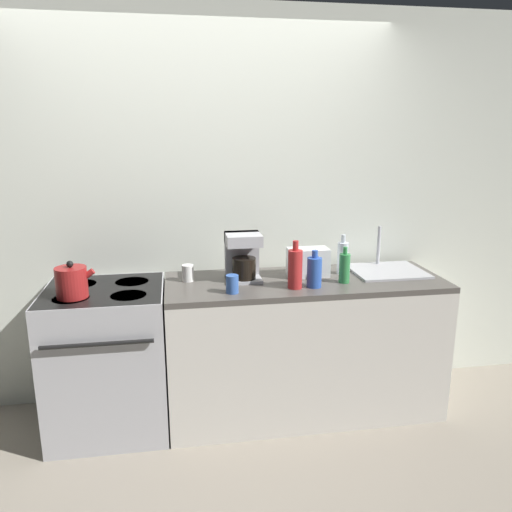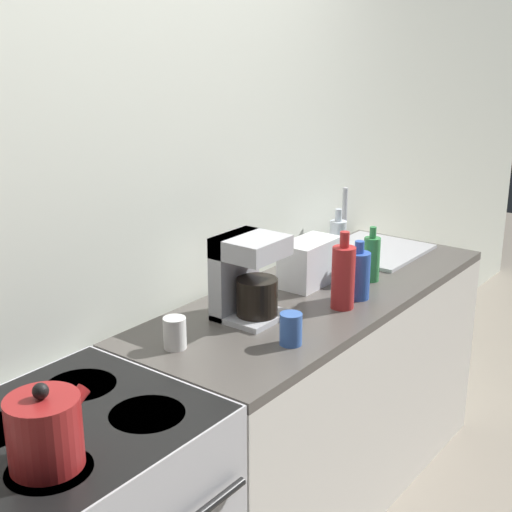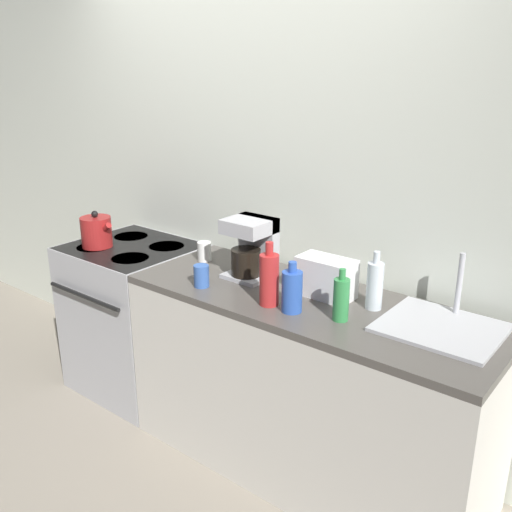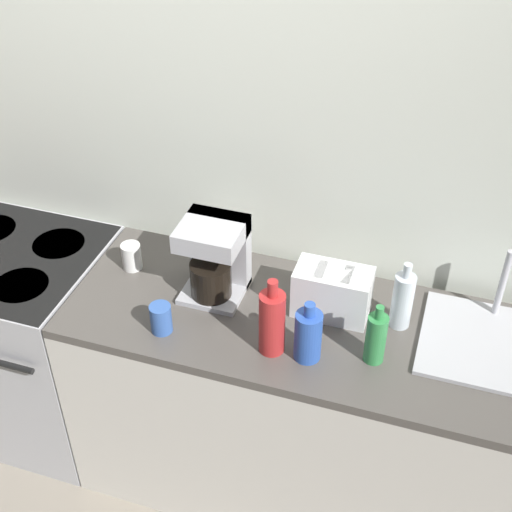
{
  "view_description": "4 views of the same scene",
  "coord_description": "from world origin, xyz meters",
  "px_view_note": "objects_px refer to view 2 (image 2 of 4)",
  "views": [
    {
      "loc": [
        -0.18,
        -2.62,
        1.83
      ],
      "look_at": [
        0.31,
        0.33,
        1.07
      ],
      "focal_mm": 35.0,
      "sensor_mm": 36.0,
      "label": 1
    },
    {
      "loc": [
        -1.63,
        -1.06,
        1.88
      ],
      "look_at": [
        0.3,
        0.4,
        1.12
      ],
      "focal_mm": 50.0,
      "sensor_mm": 36.0,
      "label": 2
    },
    {
      "loc": [
        1.92,
        -1.69,
        1.93
      ],
      "look_at": [
        0.31,
        0.33,
        1.05
      ],
      "focal_mm": 40.0,
      "sensor_mm": 36.0,
      "label": 3
    },
    {
      "loc": [
        0.99,
        -1.45,
        2.6
      ],
      "look_at": [
        0.39,
        0.4,
        1.09
      ],
      "focal_mm": 50.0,
      "sensor_mm": 36.0,
      "label": 4
    }
  ],
  "objects_px": {
    "toaster": "(310,262)",
    "bottle_red": "(343,276)",
    "bottle_blue": "(358,274)",
    "cup_white": "(175,333)",
    "coffee_maker": "(246,275)",
    "bottle_clear": "(337,244)",
    "kettle": "(45,431)",
    "bottle_green": "(372,258)",
    "cup_blue": "(291,329)"
  },
  "relations": [
    {
      "from": "bottle_clear",
      "to": "cup_white",
      "type": "bearing_deg",
      "value": -179.94
    },
    {
      "from": "bottle_blue",
      "to": "cup_blue",
      "type": "xyz_separation_m",
      "value": [
        -0.5,
        -0.03,
        -0.04
      ]
    },
    {
      "from": "bottle_green",
      "to": "cup_blue",
      "type": "relative_size",
      "value": 2.12
    },
    {
      "from": "bottle_clear",
      "to": "cup_white",
      "type": "distance_m",
      "value": 1.01
    },
    {
      "from": "cup_blue",
      "to": "kettle",
      "type": "bearing_deg",
      "value": 175.37
    },
    {
      "from": "toaster",
      "to": "bottle_green",
      "type": "xyz_separation_m",
      "value": [
        0.18,
        -0.18,
        0.0
      ]
    },
    {
      "from": "bottle_clear",
      "to": "bottle_blue",
      "type": "xyz_separation_m",
      "value": [
        -0.26,
        -0.25,
        -0.01
      ]
    },
    {
      "from": "toaster",
      "to": "bottle_red",
      "type": "height_order",
      "value": "bottle_red"
    },
    {
      "from": "toaster",
      "to": "bottle_blue",
      "type": "height_order",
      "value": "bottle_blue"
    },
    {
      "from": "toaster",
      "to": "bottle_clear",
      "type": "xyz_separation_m",
      "value": [
        0.24,
        0.01,
        0.02
      ]
    },
    {
      "from": "coffee_maker",
      "to": "bottle_red",
      "type": "distance_m",
      "value": 0.36
    },
    {
      "from": "bottle_red",
      "to": "bottle_blue",
      "type": "distance_m",
      "value": 0.12
    },
    {
      "from": "kettle",
      "to": "bottle_red",
      "type": "bearing_deg",
      "value": -1.87
    },
    {
      "from": "bottle_clear",
      "to": "cup_white",
      "type": "xyz_separation_m",
      "value": [
        -1.01,
        -0.0,
        -0.06
      ]
    },
    {
      "from": "bottle_green",
      "to": "bottle_blue",
      "type": "relative_size",
      "value": 1.0
    },
    {
      "from": "kettle",
      "to": "bottle_clear",
      "type": "xyz_separation_m",
      "value": [
        1.66,
        0.21,
        0.02
      ]
    },
    {
      "from": "bottle_blue",
      "to": "kettle",
      "type": "bearing_deg",
      "value": 178.43
    },
    {
      "from": "cup_white",
      "to": "bottle_red",
      "type": "bearing_deg",
      "value": -21.7
    },
    {
      "from": "bottle_blue",
      "to": "cup_white",
      "type": "height_order",
      "value": "bottle_blue"
    },
    {
      "from": "bottle_clear",
      "to": "bottle_blue",
      "type": "relative_size",
      "value": 1.15
    },
    {
      "from": "kettle",
      "to": "cup_blue",
      "type": "bearing_deg",
      "value": -4.63
    },
    {
      "from": "toaster",
      "to": "bottle_red",
      "type": "relative_size",
      "value": 0.9
    },
    {
      "from": "toaster",
      "to": "coffee_maker",
      "type": "relative_size",
      "value": 0.87
    },
    {
      "from": "kettle",
      "to": "coffee_maker",
      "type": "bearing_deg",
      "value": 10.53
    },
    {
      "from": "bottle_red",
      "to": "cup_blue",
      "type": "distance_m",
      "value": 0.39
    },
    {
      "from": "coffee_maker",
      "to": "bottle_green",
      "type": "distance_m",
      "value": 0.64
    },
    {
      "from": "cup_white",
      "to": "kettle",
      "type": "bearing_deg",
      "value": -162.37
    },
    {
      "from": "kettle",
      "to": "cup_white",
      "type": "distance_m",
      "value": 0.69
    },
    {
      "from": "cup_blue",
      "to": "bottle_red",
      "type": "bearing_deg",
      "value": 4.67
    },
    {
      "from": "cup_white",
      "to": "bottle_blue",
      "type": "bearing_deg",
      "value": -18.23
    },
    {
      "from": "kettle",
      "to": "bottle_green",
      "type": "relative_size",
      "value": 0.97
    },
    {
      "from": "bottle_clear",
      "to": "bottle_green",
      "type": "xyz_separation_m",
      "value": [
        -0.05,
        -0.19,
        -0.01
      ]
    },
    {
      "from": "kettle",
      "to": "bottle_red",
      "type": "height_order",
      "value": "bottle_red"
    },
    {
      "from": "toaster",
      "to": "bottle_clear",
      "type": "distance_m",
      "value": 0.24
    },
    {
      "from": "bottle_clear",
      "to": "bottle_red",
      "type": "xyz_separation_m",
      "value": [
        -0.38,
        -0.25,
        0.01
      ]
    },
    {
      "from": "bottle_clear",
      "to": "cup_white",
      "type": "relative_size",
      "value": 2.52
    },
    {
      "from": "cup_white",
      "to": "toaster",
      "type": "bearing_deg",
      "value": -0.88
    },
    {
      "from": "kettle",
      "to": "cup_white",
      "type": "relative_size",
      "value": 2.12
    },
    {
      "from": "coffee_maker",
      "to": "bottle_blue",
      "type": "height_order",
      "value": "coffee_maker"
    },
    {
      "from": "bottle_green",
      "to": "cup_white",
      "type": "height_order",
      "value": "bottle_green"
    },
    {
      "from": "toaster",
      "to": "bottle_clear",
      "type": "bearing_deg",
      "value": 3.14
    },
    {
      "from": "toaster",
      "to": "coffee_maker",
      "type": "xyz_separation_m",
      "value": [
        -0.43,
        -0.01,
        0.06
      ]
    },
    {
      "from": "cup_blue",
      "to": "bottle_green",
      "type": "bearing_deg",
      "value": 7.22
    },
    {
      "from": "coffee_maker",
      "to": "bottle_clear",
      "type": "distance_m",
      "value": 0.66
    },
    {
      "from": "toaster",
      "to": "cup_white",
      "type": "bearing_deg",
      "value": 179.12
    },
    {
      "from": "bottle_blue",
      "to": "cup_white",
      "type": "bearing_deg",
      "value": 161.77
    },
    {
      "from": "toaster",
      "to": "bottle_clear",
      "type": "height_order",
      "value": "bottle_clear"
    },
    {
      "from": "bottle_blue",
      "to": "coffee_maker",
      "type": "bearing_deg",
      "value": 150.79
    },
    {
      "from": "toaster",
      "to": "bottle_green",
      "type": "height_order",
      "value": "bottle_green"
    },
    {
      "from": "bottle_green",
      "to": "bottle_red",
      "type": "xyz_separation_m",
      "value": [
        -0.33,
        -0.06,
        0.03
      ]
    }
  ]
}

